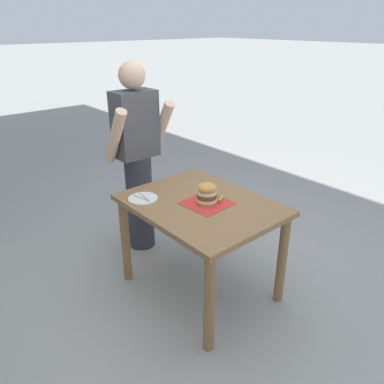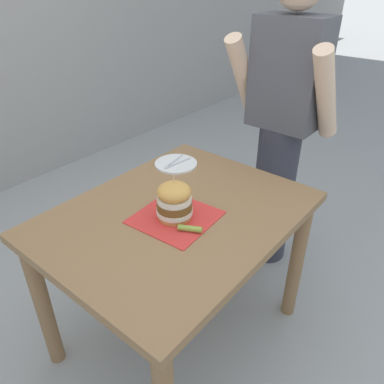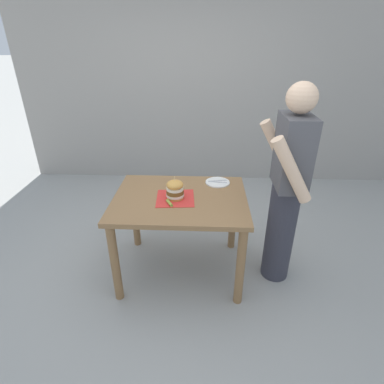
% 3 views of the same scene
% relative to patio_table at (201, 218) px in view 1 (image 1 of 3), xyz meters
% --- Properties ---
extents(ground_plane, '(80.00, 80.00, 0.00)m').
position_rel_patio_table_xyz_m(ground_plane, '(0.00, 0.00, -0.64)').
color(ground_plane, '#9E9E99').
extents(patio_table, '(0.86, 1.11, 0.77)m').
position_rel_patio_table_xyz_m(patio_table, '(0.00, 0.00, 0.00)').
color(patio_table, olive).
rests_on(patio_table, ground).
extents(serving_paper, '(0.33, 0.33, 0.00)m').
position_rel_patio_table_xyz_m(serving_paper, '(0.02, -0.04, 0.13)').
color(serving_paper, red).
rests_on(serving_paper, patio_table).
extents(sandwich, '(0.15, 0.15, 0.19)m').
position_rel_patio_table_xyz_m(sandwich, '(0.02, -0.04, 0.21)').
color(sandwich, gold).
rests_on(sandwich, serving_paper).
extents(pickle_spear, '(0.09, 0.07, 0.02)m').
position_rel_patio_table_xyz_m(pickle_spear, '(0.13, -0.07, 0.14)').
color(pickle_spear, '#8EA83D').
rests_on(pickle_spear, serving_paper).
extents(side_plate_with_forks, '(0.22, 0.22, 0.02)m').
position_rel_patio_table_xyz_m(side_plate_with_forks, '(-0.29, 0.32, 0.13)').
color(side_plate_with_forks, white).
rests_on(side_plate_with_forks, patio_table).
extents(diner_across_table, '(0.55, 0.35, 1.69)m').
position_rel_patio_table_xyz_m(diner_across_table, '(0.02, 0.86, 0.24)').
color(diner_across_table, '#33333D').
rests_on(diner_across_table, ground).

